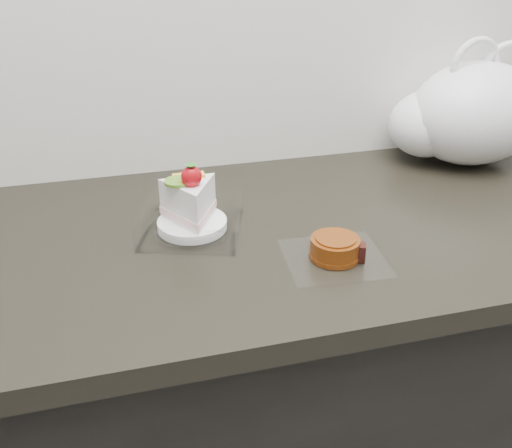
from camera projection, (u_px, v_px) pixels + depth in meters
The scene contains 4 objects.
counter at pixel (298, 399), 1.27m from camera, with size 2.04×0.64×0.90m.
cake_tray at pixel (192, 213), 1.01m from camera, with size 0.21×0.21×0.13m.
mooncake_wrap at pixel (336, 250), 0.94m from camera, with size 0.17×0.16×0.04m.
plastic_bag at pixel (466, 115), 1.27m from camera, with size 0.36×0.26×0.28m.
Camera 1 is at (-0.33, 0.81, 1.39)m, focal length 40.00 mm.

